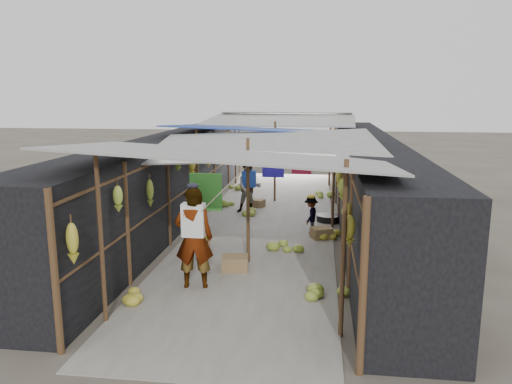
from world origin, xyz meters
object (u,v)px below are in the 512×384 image
at_px(crate_near, 235,264).
at_px(vendor_seated, 311,215).
at_px(vendor_elderly, 194,238).
at_px(black_basin, 328,218).
at_px(shopper_blue, 249,188).

distance_m(crate_near, vendor_seated, 3.25).
xyz_separation_m(vendor_elderly, vendor_seated, (2.01, 3.84, -0.46)).
xyz_separation_m(black_basin, shopper_blue, (-2.31, 0.81, 0.65)).
height_order(vendor_elderly, shopper_blue, vendor_elderly).
height_order(vendor_elderly, vendor_seated, vendor_elderly).
bearing_deg(vendor_seated, crate_near, -13.48).
height_order(crate_near, black_basin, crate_near).
bearing_deg(vendor_elderly, shopper_blue, -100.10).
height_order(crate_near, shopper_blue, shopper_blue).
xyz_separation_m(crate_near, vendor_elderly, (-0.58, -0.94, 0.78)).
distance_m(black_basin, vendor_seated, 1.36).
relative_size(black_basin, vendor_seated, 0.68).
height_order(crate_near, vendor_seated, vendor_seated).
relative_size(crate_near, vendor_seated, 0.54).
relative_size(crate_near, vendor_elderly, 0.27).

